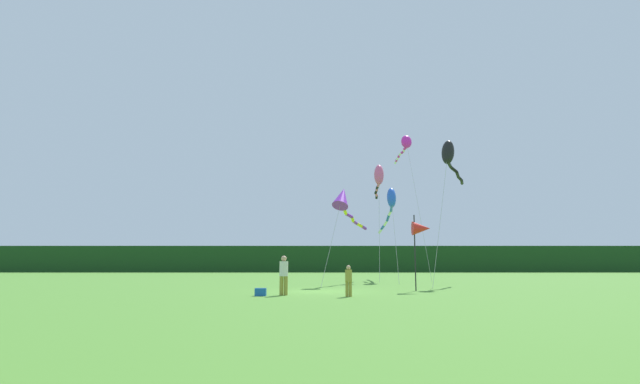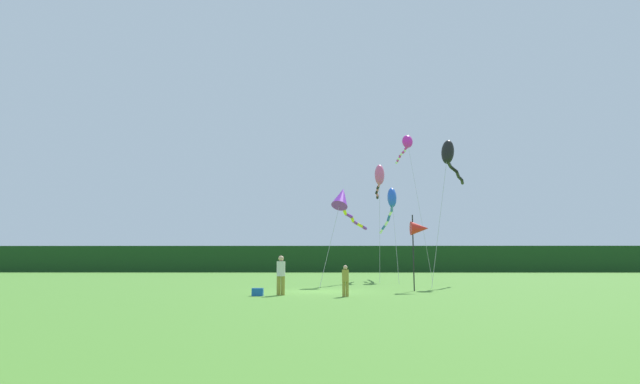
# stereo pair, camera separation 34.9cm
# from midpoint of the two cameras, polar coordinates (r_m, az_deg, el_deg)

# --- Properties ---
(ground_plane) EXTENTS (120.00, 120.00, 0.00)m
(ground_plane) POSITION_cam_midpoint_polar(r_m,az_deg,el_deg) (24.51, -0.40, -11.44)
(ground_plane) COLOR #4C842D
(distant_treeline) EXTENTS (108.00, 3.47, 3.58)m
(distant_treeline) POSITION_cam_midpoint_polar(r_m,az_deg,el_deg) (69.47, -0.18, -7.77)
(distant_treeline) COLOR #193D19
(distant_treeline) RESTS_ON ground
(person_adult) EXTENTS (0.37, 0.37, 1.70)m
(person_adult) POSITION_cam_midpoint_polar(r_m,az_deg,el_deg) (21.75, -4.75, -9.34)
(person_adult) COLOR olive
(person_adult) RESTS_ON ground
(person_child) EXTENTS (0.28, 0.28, 1.29)m
(person_child) POSITION_cam_midpoint_polar(r_m,az_deg,el_deg) (20.86, 2.78, -10.04)
(person_child) COLOR olive
(person_child) RESTS_ON ground
(cooler_box) EXTENTS (0.47, 0.32, 0.33)m
(cooler_box) POSITION_cam_midpoint_polar(r_m,az_deg,el_deg) (21.50, -7.43, -11.42)
(cooler_box) COLOR #1959B2
(cooler_box) RESTS_ON ground
(banner_flag_pole) EXTENTS (0.90, 0.70, 3.78)m
(banner_flag_pole) POSITION_cam_midpoint_polar(r_m,az_deg,el_deg) (25.34, 11.17, -4.24)
(banner_flag_pole) COLOR black
(banner_flag_pole) RESTS_ON ground
(kite_magenta) EXTENTS (1.34, 8.08, 12.23)m
(kite_magenta) POSITION_cam_midpoint_polar(r_m,az_deg,el_deg) (42.92, 9.58, 5.49)
(kite_magenta) COLOR #B2B2B2
(kite_magenta) RESTS_ON ground
(kite_rainbow) EXTENTS (0.93, 6.33, 9.00)m
(kite_rainbow) POSITION_cam_midpoint_polar(r_m,az_deg,el_deg) (38.44, 6.49, 1.76)
(kite_rainbow) COLOR #B2B2B2
(kite_rainbow) RESTS_ON ground
(kite_black) EXTENTS (3.79, 6.31, 9.17)m
(kite_black) POSITION_cam_midpoint_polar(r_m,az_deg,el_deg) (32.39, 14.37, 4.09)
(kite_black) COLOR #B2B2B2
(kite_black) RESTS_ON ground
(kite_purple) EXTENTS (3.31, 7.61, 6.25)m
(kite_purple) POSITION_cam_midpoint_polar(r_m,az_deg,el_deg) (30.84, 2.35, -0.95)
(kite_purple) COLOR #B2B2B2
(kite_purple) RESTS_ON ground
(kite_blue) EXTENTS (0.73, 10.56, 7.04)m
(kite_blue) POSITION_cam_midpoint_polar(r_m,az_deg,el_deg) (37.60, 7.81, -1.30)
(kite_blue) COLOR #B2B2B2
(kite_blue) RESTS_ON ground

